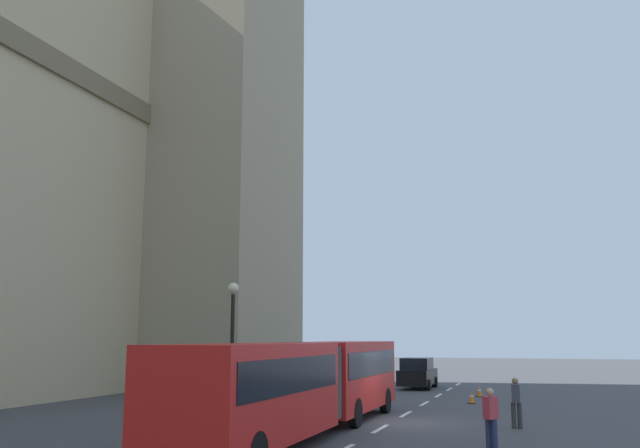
{
  "coord_description": "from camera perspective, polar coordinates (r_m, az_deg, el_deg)",
  "views": [
    {
      "loc": [
        -24.74,
        -5.31,
        3.06
      ],
      "look_at": [
        -1.0,
        2.47,
        7.36
      ],
      "focal_mm": 37.15,
      "sensor_mm": 36.0,
      "label": 1
    }
  ],
  "objects": [
    {
      "name": "street_lamp",
      "position": [
        27.33,
        -7.57,
        -9.68
      ],
      "size": [
        0.44,
        0.44,
        5.27
      ],
      "color": "black",
      "rests_on": "ground_plane"
    },
    {
      "name": "lane_centre_marking",
      "position": [
        28.05,
        7.4,
        -15.93
      ],
      "size": [
        39.0,
        0.16,
        0.01
      ],
      "color": "silver",
      "rests_on": "ground_plane"
    },
    {
      "name": "sedan_lead",
      "position": [
        41.85,
        8.42,
        -12.6
      ],
      "size": [
        4.4,
        1.86,
        1.85
      ],
      "color": "black",
      "rests_on": "ground_plane"
    },
    {
      "name": "traffic_cone_west",
      "position": [
        32.99,
        12.92,
        -14.35
      ],
      "size": [
        0.36,
        0.36,
        0.58
      ],
      "color": "black",
      "rests_on": "ground_plane"
    },
    {
      "name": "ground_plane",
      "position": [
        25.49,
        6.24,
        -16.59
      ],
      "size": [
        160.0,
        160.0,
        0.0
      ],
      "primitive_type": "plane",
      "color": "#424244"
    },
    {
      "name": "articulated_bus",
      "position": [
        22.04,
        -1.28,
        -13.17
      ],
      "size": [
        16.3,
        2.54,
        2.9
      ],
      "color": "red",
      "rests_on": "ground_plane"
    },
    {
      "name": "pedestrian_by_kerb",
      "position": [
        24.44,
        16.53,
        -14.4
      ],
      "size": [
        0.43,
        0.36,
        1.69
      ],
      "color": "#333333",
      "rests_on": "ground_plane"
    },
    {
      "name": "traffic_cone_middle",
      "position": [
        36.74,
        13.56,
        -13.83
      ],
      "size": [
        0.36,
        0.36,
        0.58
      ],
      "color": "black",
      "rests_on": "ground_plane"
    },
    {
      "name": "pedestrian_near_cones",
      "position": [
        19.42,
        14.5,
        -15.8
      ],
      "size": [
        0.47,
        0.42,
        1.69
      ],
      "color": "#262D4C",
      "rests_on": "ground_plane"
    }
  ]
}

